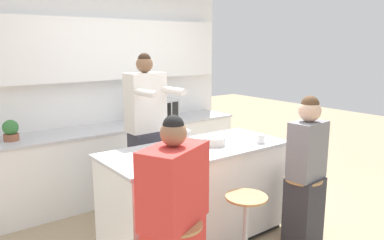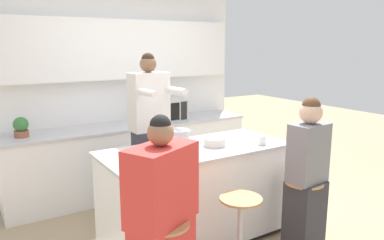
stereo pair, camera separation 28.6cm
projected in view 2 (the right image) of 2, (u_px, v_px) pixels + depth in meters
ground_plane at (196, 239)px, 3.69m from camera, size 16.00×16.00×0.00m
wall_back at (121, 71)px, 4.90m from camera, size 3.41×0.22×2.70m
back_counter at (133, 157)px, 4.87m from camera, size 3.17×0.62×0.89m
kitchen_island at (196, 194)px, 3.60m from camera, size 1.81×0.78×0.94m
bar_stool_center at (240, 235)px, 3.07m from camera, size 0.38×0.38×0.67m
bar_stool_rightmost at (302, 215)px, 3.44m from camera, size 0.38×0.38×0.67m
person_cooking at (150, 139)px, 3.98m from camera, size 0.42×0.57×1.80m
person_wrapped_blanket at (162, 222)px, 2.61m from camera, size 0.58×0.47×1.43m
person_seated_near at (306, 181)px, 3.37m from camera, size 0.37×0.29×1.44m
cooking_pot at (179, 138)px, 3.53m from camera, size 0.29×0.20×0.16m
fruit_bowl at (215, 142)px, 3.57m from camera, size 0.21×0.21×0.08m
coffee_cup_near at (262, 140)px, 3.61m from camera, size 0.11×0.08×0.09m
coffee_cup_far at (191, 151)px, 3.23m from camera, size 0.10×0.07×0.10m
microwave at (165, 110)px, 4.97m from camera, size 0.50×0.40×0.30m
potted_plant at (21, 127)px, 4.08m from camera, size 0.16×0.16×0.22m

